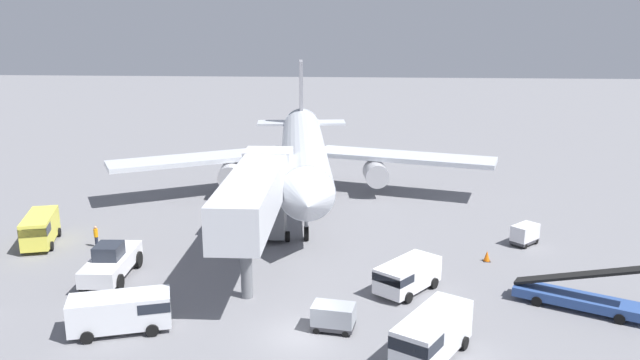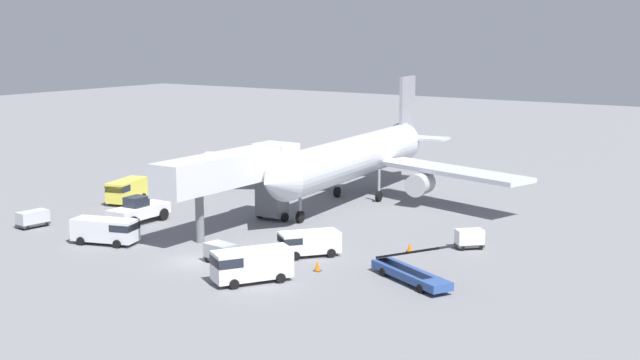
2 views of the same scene
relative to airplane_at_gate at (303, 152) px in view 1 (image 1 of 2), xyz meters
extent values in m
plane|color=slate|center=(2.22, -26.37, -4.39)|extent=(300.00, 300.00, 0.00)
cylinder|color=silver|center=(0.13, -1.21, 0.09)|extent=(6.98, 27.02, 4.07)
cone|color=silver|center=(1.77, -16.07, 0.09)|extent=(4.31, 3.58, 3.99)
cone|color=silver|center=(-1.60, 14.52, 0.39)|extent=(4.38, 5.32, 3.87)
cube|color=gray|center=(-1.47, 13.30, 4.16)|extent=(0.78, 3.89, 6.51)
cube|color=silver|center=(1.00, 13.22, 0.60)|extent=(5.16, 3.33, 0.24)
cube|color=silver|center=(-3.86, 12.68, 0.60)|extent=(5.16, 3.33, 0.24)
cube|color=silver|center=(9.46, 2.29, -0.83)|extent=(17.28, 8.29, 0.44)
cube|color=silver|center=(-9.73, 0.17, -0.83)|extent=(16.69, 11.40, 0.44)
cylinder|color=#A8A8AD|center=(6.72, 0.98, -2.20)|extent=(2.48, 3.06, 2.18)
cylinder|color=#A8A8AD|center=(-6.77, -0.51, -2.20)|extent=(2.48, 3.06, 2.18)
cylinder|color=gray|center=(1.28, -11.57, -2.49)|extent=(0.28, 0.28, 2.70)
cylinder|color=black|center=(1.28, -11.57, -3.84)|extent=(0.47, 1.13, 1.10)
cylinder|color=gray|center=(2.28, 0.64, -2.49)|extent=(0.28, 0.28, 2.70)
cylinder|color=black|center=(2.28, 0.64, -3.84)|extent=(0.47, 1.13, 1.10)
cylinder|color=gray|center=(-2.37, 0.13, -2.49)|extent=(0.28, 0.28, 2.70)
cylinder|color=black|center=(-2.37, 0.13, -3.84)|extent=(0.47, 1.13, 1.10)
cube|color=silver|center=(-1.44, -19.02, 1.14)|extent=(3.17, 14.06, 2.70)
cube|color=red|center=(-2.96, -19.04, 1.14)|extent=(0.19, 11.78, 0.44)
cube|color=silver|center=(-1.54, -11.41, 1.14)|extent=(3.48, 2.84, 2.84)
cube|color=#232833|center=(-1.55, -10.11, 1.39)|extent=(3.30, 0.28, 0.90)
cube|color=slate|center=(-1.53, -12.01, -2.10)|extent=(2.57, 1.83, 3.77)
cylinder|color=black|center=(-2.95, -12.03, -3.99)|extent=(0.31, 0.80, 0.80)
cylinder|color=black|center=(-0.10, -11.99, -3.99)|extent=(0.31, 0.80, 0.80)
cylinder|color=slate|center=(-1.41, -21.83, -2.30)|extent=(0.70, 0.70, 4.17)
cube|color=white|center=(-10.62, -19.66, -3.34)|extent=(2.51, 6.09, 1.00)
cube|color=#232833|center=(-10.61, -19.96, -2.38)|extent=(1.65, 1.87, 0.90)
cylinder|color=black|center=(-9.47, -21.56, -3.84)|extent=(0.45, 1.12, 1.10)
cylinder|color=black|center=(-11.60, -21.65, -3.84)|extent=(0.45, 1.12, 1.10)
cylinder|color=black|center=(-9.64, -17.67, -3.84)|extent=(0.45, 1.12, 1.10)
cylinder|color=black|center=(-11.77, -17.76, -3.84)|extent=(0.45, 1.12, 1.10)
cube|color=#2D4C8E|center=(18.08, -22.18, -3.81)|extent=(7.33, 4.78, 0.55)
cube|color=black|center=(18.08, -22.18, -2.24)|extent=(7.03, 4.13, 2.54)
cylinder|color=black|center=(20.41, -22.47, -4.09)|extent=(0.64, 0.47, 0.60)
cylinder|color=black|center=(19.70, -23.88, -4.09)|extent=(0.64, 0.47, 0.60)
cylinder|color=black|center=(16.45, -20.49, -4.09)|extent=(0.64, 0.47, 0.60)
cylinder|color=black|center=(15.75, -21.90, -4.09)|extent=(0.64, 0.47, 0.60)
cube|color=silver|center=(8.99, -28.11, -3.09)|extent=(4.51, 5.67, 2.01)
cube|color=#1E232D|center=(8.05, -29.68, -2.65)|extent=(2.65, 2.54, 0.64)
cylinder|color=black|center=(7.30, -29.04, -4.05)|extent=(0.66, 0.77, 0.68)
cylinder|color=black|center=(10.69, -27.18, -4.05)|extent=(0.66, 0.77, 0.68)
cylinder|color=black|center=(9.02, -26.17, -4.05)|extent=(0.66, 0.77, 0.68)
cube|color=silver|center=(-7.42, -26.49, -3.22)|extent=(5.63, 3.48, 1.75)
cube|color=#1E232D|center=(-5.71, -25.95, -2.84)|extent=(2.22, 2.43, 0.56)
cylinder|color=black|center=(-6.15, -25.09, -4.05)|extent=(0.76, 0.54, 0.68)
cylinder|color=black|center=(-5.57, -26.91, -4.05)|extent=(0.76, 0.54, 0.68)
cylinder|color=black|center=(-9.27, -26.07, -4.05)|extent=(0.76, 0.54, 0.68)
cylinder|color=black|center=(-8.70, -27.89, -4.05)|extent=(0.76, 0.54, 0.68)
cube|color=white|center=(8.31, -20.26, -3.31)|extent=(4.42, 4.84, 1.57)
cube|color=#1E232D|center=(7.35, -21.48, -2.97)|extent=(2.53, 2.42, 0.50)
cylinder|color=black|center=(8.21, -21.98, -4.05)|extent=(0.71, 0.76, 0.68)
cylinder|color=black|center=(6.67, -20.77, -4.05)|extent=(0.71, 0.76, 0.68)
cylinder|color=black|center=(9.96, -19.76, -4.05)|extent=(0.71, 0.76, 0.68)
cylinder|color=black|center=(8.42, -18.55, -4.05)|extent=(0.71, 0.76, 0.68)
cube|color=#E5DB4C|center=(-18.35, -13.80, -3.11)|extent=(3.23, 5.37, 1.98)
cube|color=#1E232D|center=(-17.87, -15.44, -2.67)|extent=(2.29, 2.09, 0.63)
cylinder|color=black|center=(-17.04, -15.04, -4.05)|extent=(0.52, 0.75, 0.68)
cylinder|color=black|center=(-18.78, -15.55, -4.05)|extent=(0.52, 0.75, 0.68)
cylinder|color=black|center=(-17.92, -12.05, -4.05)|extent=(0.52, 0.75, 0.68)
cylinder|color=black|center=(-19.66, -12.55, -4.05)|extent=(0.52, 0.75, 0.68)
cube|color=#38383D|center=(3.98, -25.61, -4.10)|extent=(2.45, 1.75, 0.22)
cube|color=#999EA5|center=(3.98, -25.61, -3.45)|extent=(2.45, 1.75, 1.06)
cylinder|color=black|center=(3.10, -26.12, -4.21)|extent=(0.37, 0.18, 0.36)
cylinder|color=black|center=(3.31, -24.85, -4.21)|extent=(0.37, 0.18, 0.36)
cylinder|color=black|center=(4.66, -26.38, -4.21)|extent=(0.37, 0.18, 0.36)
cylinder|color=black|center=(4.86, -25.10, -4.21)|extent=(0.37, 0.18, 0.36)
cube|color=#38383D|center=(17.56, -11.44, -4.10)|extent=(2.36, 2.37, 0.22)
cube|color=silver|center=(17.56, -11.44, -3.42)|extent=(2.36, 2.37, 1.14)
cylinder|color=black|center=(17.69, -10.52, -4.21)|extent=(0.34, 0.34, 0.36)
cylinder|color=black|center=(18.49, -11.31, -4.21)|extent=(0.34, 0.34, 0.36)
cylinder|color=black|center=(16.64, -11.57, -4.21)|extent=(0.34, 0.34, 0.36)
cylinder|color=black|center=(17.43, -12.36, -4.21)|extent=(0.34, 0.34, 0.36)
cylinder|color=#1E2333|center=(-14.04, -14.04, -4.00)|extent=(0.32, 0.32, 0.78)
cylinder|color=orange|center=(-14.04, -14.04, -3.30)|extent=(0.43, 0.43, 0.61)
sphere|color=tan|center=(-14.04, -14.04, -2.87)|extent=(0.21, 0.21, 0.21)
cube|color=black|center=(14.15, -14.97, -4.37)|extent=(0.50, 0.50, 0.03)
cone|color=orange|center=(14.15, -14.97, -3.99)|extent=(0.43, 0.43, 0.74)
cube|color=black|center=(11.17, -23.37, -4.37)|extent=(0.50, 0.50, 0.03)
cone|color=orange|center=(11.17, -23.37, -3.99)|extent=(0.43, 0.43, 0.74)
camera|label=1|loc=(5.34, -56.52, 12.00)|focal=35.32mm
camera|label=2|loc=(44.38, -72.14, 12.76)|focal=47.87mm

